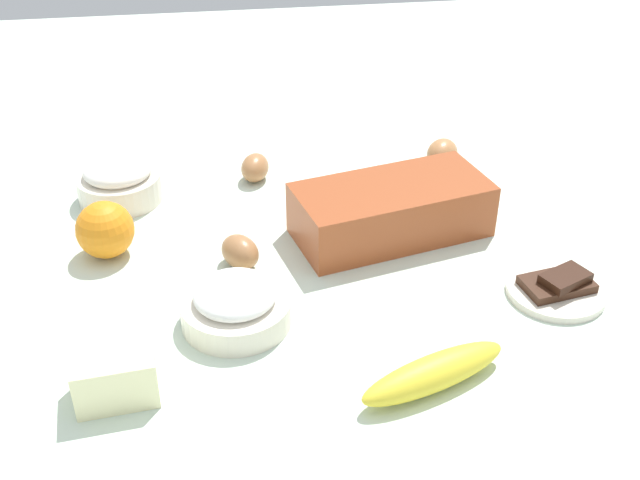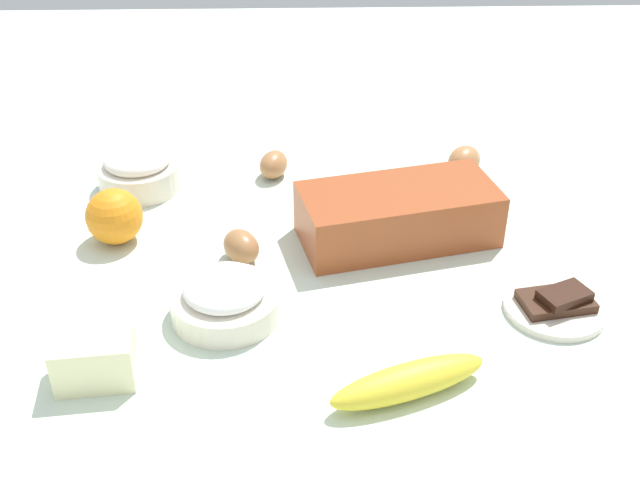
# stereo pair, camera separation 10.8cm
# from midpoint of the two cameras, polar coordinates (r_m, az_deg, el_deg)

# --- Properties ---
(ground_plane) EXTENTS (2.40, 2.40, 0.02)m
(ground_plane) POSITION_cam_midpoint_polar(r_m,az_deg,el_deg) (1.11, 2.79, -2.25)
(ground_plane) COLOR silver
(loaf_pan) EXTENTS (0.30, 0.19, 0.08)m
(loaf_pan) POSITION_cam_midpoint_polar(r_m,az_deg,el_deg) (1.15, 8.36, 1.82)
(loaf_pan) COLOR #9E4723
(loaf_pan) RESTS_ON ground_plane
(flour_bowl) EXTENTS (0.13, 0.13, 0.07)m
(flour_bowl) POSITION_cam_midpoint_polar(r_m,az_deg,el_deg) (1.29, -10.66, 4.94)
(flour_bowl) COLOR silver
(flour_bowl) RESTS_ON ground_plane
(sugar_bowl) EXTENTS (0.14, 0.14, 0.06)m
(sugar_bowl) POSITION_cam_midpoint_polar(r_m,az_deg,el_deg) (1.00, -3.79, -4.32)
(sugar_bowl) COLOR silver
(sugar_bowl) RESTS_ON ground_plane
(banana) EXTENTS (0.19, 0.11, 0.04)m
(banana) POSITION_cam_midpoint_polar(r_m,az_deg,el_deg) (0.90, 9.90, -10.16)
(banana) COLOR yellow
(banana) RESTS_ON ground_plane
(orange_fruit) EXTENTS (0.08, 0.08, 0.08)m
(orange_fruit) POSITION_cam_midpoint_polar(r_m,az_deg,el_deg) (1.16, -12.09, 1.59)
(orange_fruit) COLOR orange
(orange_fruit) RESTS_ON ground_plane
(butter_block) EXTENTS (0.10, 0.07, 0.06)m
(butter_block) POSITION_cam_midpoint_polar(r_m,az_deg,el_deg) (0.93, -12.76, -8.44)
(butter_block) COLOR #F4EDB2
(butter_block) RESTS_ON ground_plane
(egg_near_butter) EXTENTS (0.08, 0.08, 0.05)m
(egg_near_butter) POSITION_cam_midpoint_polar(r_m,az_deg,el_deg) (1.35, 12.65, 5.53)
(egg_near_butter) COLOR #B47949
(egg_near_butter) RESTS_ON ground_plane
(egg_beside_bowl) EXTENTS (0.06, 0.07, 0.04)m
(egg_beside_bowl) POSITION_cam_midpoint_polar(r_m,az_deg,el_deg) (1.31, -1.02, 5.41)
(egg_beside_bowl) COLOR #A77044
(egg_beside_bowl) RESTS_ON ground_plane
(egg_loose) EXTENTS (0.07, 0.08, 0.05)m
(egg_loose) POSITION_cam_midpoint_polar(r_m,az_deg,el_deg) (1.10, -2.93, -0.57)
(egg_loose) COLOR #A16C41
(egg_loose) RESTS_ON ground_plane
(chocolate_plate) EXTENTS (0.13, 0.13, 0.03)m
(chocolate_plate) POSITION_cam_midpoint_polar(r_m,az_deg,el_deg) (1.07, 19.50, -4.54)
(chocolate_plate) COLOR silver
(chocolate_plate) RESTS_ON ground_plane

